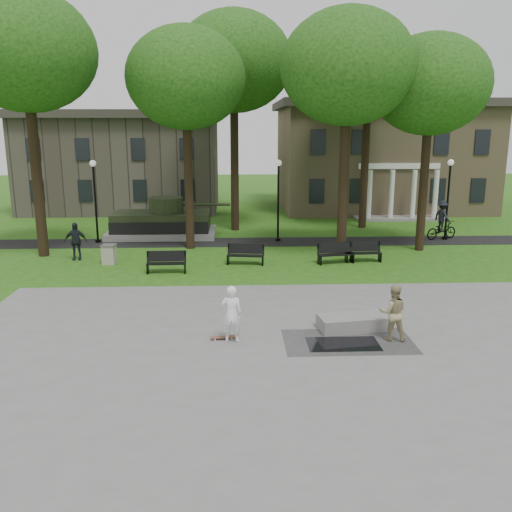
{
  "coord_description": "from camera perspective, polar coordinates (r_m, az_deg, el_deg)",
  "views": [
    {
      "loc": [
        -2.1,
        -18.91,
        6.46
      ],
      "look_at": [
        -1.2,
        2.53,
        1.4
      ],
      "focal_mm": 38.0,
      "sensor_mm": 36.0,
      "label": 1
    }
  ],
  "objects": [
    {
      "name": "ground",
      "position": [
        20.09,
        3.74,
        -5.51
      ],
      "size": [
        120.0,
        120.0,
        0.0
      ],
      "primitive_type": "plane",
      "color": "#215714",
      "rests_on": "ground"
    },
    {
      "name": "plaza",
      "position": [
        15.47,
        5.72,
        -11.43
      ],
      "size": [
        22.0,
        16.0,
        0.02
      ],
      "primitive_type": "cube",
      "color": "gray",
      "rests_on": "ground"
    },
    {
      "name": "footpath",
      "position": [
        31.64,
        1.45,
        1.5
      ],
      "size": [
        44.0,
        2.6,
        0.01
      ],
      "primitive_type": "cube",
      "color": "black",
      "rests_on": "ground"
    },
    {
      "name": "building_right",
      "position": [
        46.55,
        12.88,
        10.34
      ],
      "size": [
        17.0,
        12.0,
        8.6
      ],
      "color": "#9E8460",
      "rests_on": "ground"
    },
    {
      "name": "building_left",
      "position": [
        46.36,
        -13.65,
        9.36
      ],
      "size": [
        15.0,
        10.0,
        7.2
      ],
      "primitive_type": "cube",
      "color": "#4C443D",
      "rests_on": "ground"
    },
    {
      "name": "tree_0",
      "position": [
        29.83,
        -23.11,
        19.14
      ],
      "size": [
        6.8,
        6.8,
        12.97
      ],
      "color": "black",
      "rests_on": "ground"
    },
    {
      "name": "tree_1",
      "position": [
        29.61,
        -7.41,
        18.0
      ],
      "size": [
        6.2,
        6.2,
        11.63
      ],
      "color": "black",
      "rests_on": "ground"
    },
    {
      "name": "tree_2",
      "position": [
        28.12,
        9.62,
        18.92
      ],
      "size": [
        6.6,
        6.6,
        12.16
      ],
      "color": "black",
      "rests_on": "ground"
    },
    {
      "name": "tree_3",
      "position": [
        30.22,
        17.9,
        16.71
      ],
      "size": [
        6.0,
        6.0,
        11.19
      ],
      "color": "black",
      "rests_on": "ground"
    },
    {
      "name": "tree_4",
      "position": [
        35.13,
        -2.36,
        19.68
      ],
      "size": [
        7.2,
        7.2,
        13.5
      ],
      "color": "black",
      "rests_on": "ground"
    },
    {
      "name": "tree_5",
      "position": [
        36.58,
        11.79,
        18.03
      ],
      "size": [
        6.4,
        6.4,
        12.44
      ],
      "color": "black",
      "rests_on": "ground"
    },
    {
      "name": "lamp_left",
      "position": [
        32.4,
        -16.6,
        6.22
      ],
      "size": [
        0.36,
        0.36,
        4.73
      ],
      "color": "black",
      "rests_on": "ground"
    },
    {
      "name": "lamp_mid",
      "position": [
        31.53,
        2.36,
        6.58
      ],
      "size": [
        0.36,
        0.36,
        4.73
      ],
      "color": "black",
      "rests_on": "ground"
    },
    {
      "name": "lamp_right",
      "position": [
        33.85,
        19.59,
        6.29
      ],
      "size": [
        0.36,
        0.36,
        4.73
      ],
      "color": "black",
      "rests_on": "ground"
    },
    {
      "name": "tank_monument",
      "position": [
        33.67,
        -9.82,
        3.49
      ],
      "size": [
        7.45,
        3.4,
        2.4
      ],
      "color": "gray",
      "rests_on": "ground"
    },
    {
      "name": "puddle",
      "position": [
        17.02,
        9.15,
        -9.14
      ],
      "size": [
        2.2,
        1.2,
        0.0
      ],
      "primitive_type": "cube",
      "color": "black",
      "rests_on": "plaza"
    },
    {
      "name": "concrete_block",
      "position": [
        18.22,
        10.09,
        -6.89
      ],
      "size": [
        2.32,
        1.31,
        0.45
      ],
      "primitive_type": "cube",
      "rotation": [
        0.0,
        0.0,
        0.15
      ],
      "color": "gray",
      "rests_on": "plaza"
    },
    {
      "name": "skateboard",
      "position": [
        17.21,
        -3.49,
        -8.6
      ],
      "size": [
        0.8,
        0.31,
        0.07
      ],
      "primitive_type": "cube",
      "rotation": [
        0.0,
        0.0,
        0.15
      ],
      "color": "brown",
      "rests_on": "plaza"
    },
    {
      "name": "skateboarder",
      "position": [
        16.68,
        -2.6,
        -6.12
      ],
      "size": [
        0.68,
        0.47,
        1.81
      ],
      "primitive_type": "imported",
      "rotation": [
        0.0,
        0.0,
        3.08
      ],
      "color": "white",
      "rests_on": "plaza"
    },
    {
      "name": "friend_watching",
      "position": [
        17.37,
        14.24,
        -5.79
      ],
      "size": [
        0.95,
        0.78,
        1.78
      ],
      "primitive_type": "imported",
      "rotation": [
        0.0,
        0.0,
        3.01
      ],
      "color": "tan",
      "rests_on": "plaza"
    },
    {
      "name": "pedestrian_walker",
      "position": [
        28.63,
        -18.46,
        1.48
      ],
      "size": [
        1.15,
        0.55,
        1.9
      ],
      "primitive_type": "imported",
      "rotation": [
        0.0,
        0.0,
        0.08
      ],
      "color": "black",
      "rests_on": "ground"
    },
    {
      "name": "cyclist",
      "position": [
        34.14,
        18.98,
        3.25
      ],
      "size": [
        2.26,
        1.49,
        2.32
      ],
      "rotation": [
        0.0,
        0.0,
        1.95
      ],
      "color": "black",
      "rests_on": "ground"
    },
    {
      "name": "park_bench_0",
      "position": [
        25.13,
        -9.4,
        -0.58
      ],
      "size": [
        1.81,
        0.56,
        1.0
      ],
      "rotation": [
        0.0,
        0.0,
        0.02
      ],
      "color": "black",
      "rests_on": "ground"
    },
    {
      "name": "park_bench_1",
      "position": [
        26.33,
        -1.13,
        0.24
      ],
      "size": [
        1.85,
        0.77,
        1.0
      ],
      "rotation": [
        0.0,
        0.0,
        -0.14
      ],
      "color": "black",
      "rests_on": "ground"
    },
    {
      "name": "park_bench_2",
      "position": [
        26.83,
        8.39,
        0.34
      ],
      "size": [
        1.85,
        0.88,
        1.0
      ],
      "rotation": [
        0.0,
        0.0,
        0.2
      ],
      "color": "black",
      "rests_on": "ground"
    },
    {
      "name": "park_bench_3",
      "position": [
        27.39,
        11.19,
        0.49
      ],
      "size": [
        1.82,
        0.59,
        1.0
      ],
      "rotation": [
        0.0,
        0.0,
        0.04
      ],
      "color": "black",
      "rests_on": "ground"
    },
    {
      "name": "trash_bin",
      "position": [
        27.39,
        -15.21,
        0.2
      ],
      "size": [
        0.71,
        0.71,
        0.96
      ],
      "rotation": [
        0.0,
        0.0,
        -0.08
      ],
      "color": "#A79F89",
      "rests_on": "ground"
    }
  ]
}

